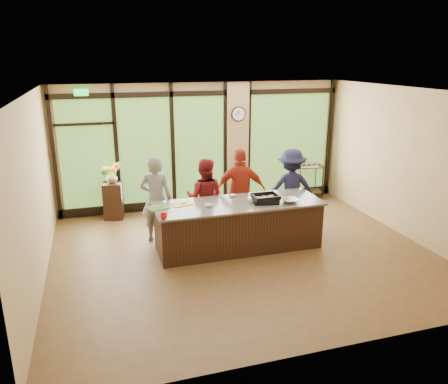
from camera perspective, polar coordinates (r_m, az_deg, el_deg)
floor at (r=8.35m, az=2.51°, el=-8.01°), size 7.00×7.00×0.00m
ceiling at (r=7.57m, az=2.81°, el=12.99°), size 7.00×7.00×0.00m
back_wall at (r=10.63m, az=-2.73°, el=6.05°), size 7.00×0.00×7.00m
left_wall at (r=7.47m, az=-23.57°, el=-0.23°), size 0.00×6.00×6.00m
right_wall at (r=9.55m, az=22.92°, el=3.41°), size 0.00×6.00×6.00m
window_wall at (r=10.65m, az=-1.81°, el=5.50°), size 6.90×0.12×3.00m
island_base at (r=8.43m, az=1.87°, el=-4.47°), size 3.10×1.00×0.88m
countertop at (r=8.28m, az=1.91°, el=-1.51°), size 3.20×1.10×0.04m
wall_clock at (r=10.62m, az=1.91°, el=10.15°), size 0.36×0.04×0.36m
cook_left at (r=8.69m, az=-8.85°, el=-0.96°), size 0.74×0.61×1.75m
cook_midleft at (r=8.92m, az=-2.55°, el=-0.72°), size 0.97×0.88×1.63m
cook_midright at (r=9.06m, az=2.18°, el=0.12°), size 1.12×0.69×1.79m
cook_right at (r=9.50m, az=8.71°, el=0.50°), size 1.22×0.87×1.71m
roasting_pan at (r=8.30m, az=5.43°, el=-1.08°), size 0.54×0.46×0.08m
mixing_bowl at (r=8.34m, az=8.57°, el=-1.12°), size 0.38×0.38×0.08m
cutting_board_left at (r=8.07m, az=-8.57°, el=-2.00°), size 0.45×0.38×0.01m
cutting_board_center at (r=8.21m, az=-5.60°, el=-1.56°), size 0.43×0.37×0.01m
cutting_board_right at (r=8.81m, az=5.21°, el=-0.22°), size 0.42×0.35×0.01m
prep_bowl_near at (r=8.04m, az=-2.07°, el=-1.75°), size 0.19×0.19×0.05m
prep_bowl_mid at (r=8.28m, az=3.57°, el=-1.22°), size 0.16×0.16×0.04m
prep_bowl_far at (r=8.63m, az=1.08°, el=-0.46°), size 0.17×0.17×0.03m
red_ramekin at (r=7.50m, az=-7.89°, el=-3.16°), size 0.13×0.13×0.09m
flower_stand at (r=10.29m, az=-14.25°, el=-1.09°), size 0.48×0.48×0.84m
flower_vase at (r=10.13m, az=-14.47°, el=1.86°), size 0.30×0.30×0.26m
bar_cart at (r=11.58m, az=10.93°, el=2.00°), size 0.78×0.56×0.96m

